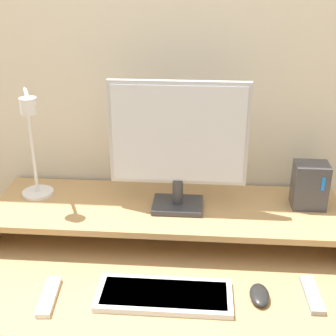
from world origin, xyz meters
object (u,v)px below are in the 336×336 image
at_px(remote_control, 49,297).
at_px(remote_secondary, 312,295).
at_px(monitor, 178,141).
at_px(mouse, 259,295).
at_px(desk_lamp, 33,149).
at_px(keyboard, 164,295).
at_px(router_dock, 310,185).

bearing_deg(remote_control, remote_secondary, 5.11).
relative_size(monitor, remote_control, 2.66).
bearing_deg(mouse, monitor, 128.62).
distance_m(desk_lamp, keyboard, 0.66).
height_order(monitor, router_dock, monitor).
xyz_separation_m(router_dock, remote_secondary, (-0.04, -0.34, -0.18)).
relative_size(router_dock, keyboard, 0.41).
distance_m(router_dock, remote_secondary, 0.39).
bearing_deg(router_dock, desk_lamp, -177.96).
relative_size(mouse, remote_secondary, 0.62).
height_order(desk_lamp, mouse, desk_lamp).
xyz_separation_m(monitor, keyboard, (-0.02, -0.34, -0.34)).
bearing_deg(monitor, remote_secondary, -36.32).
bearing_deg(remote_secondary, monitor, 143.68).
distance_m(remote_control, remote_secondary, 0.76).
height_order(monitor, mouse, monitor).
relative_size(keyboard, remote_control, 2.30).
distance_m(monitor, keyboard, 0.48).
bearing_deg(mouse, remote_secondary, 7.24).
distance_m(monitor, mouse, 0.53).
distance_m(desk_lamp, mouse, 0.86).
bearing_deg(mouse, router_dock, 62.32).
bearing_deg(desk_lamp, keyboard, -36.49).
height_order(keyboard, remote_secondary, keyboard).
distance_m(desk_lamp, remote_secondary, 0.99).
relative_size(monitor, mouse, 4.49).
relative_size(monitor, keyboard, 1.15).
bearing_deg(mouse, keyboard, -176.04).
distance_m(router_dock, remote_control, 0.91).
bearing_deg(remote_control, monitor, 46.54).
distance_m(keyboard, remote_secondary, 0.43).
relative_size(mouse, remote_control, 0.59).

